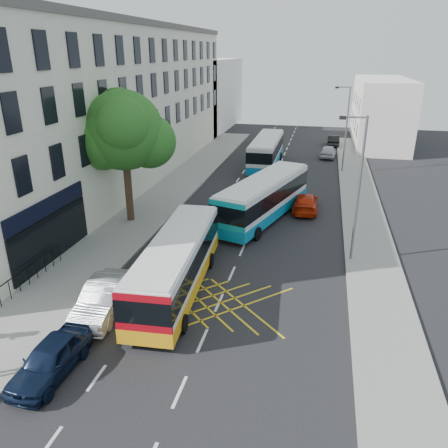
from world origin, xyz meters
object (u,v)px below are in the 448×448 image
Objects in this scene: bus_mid at (264,198)px; distant_car_dark at (333,140)px; distant_car_grey at (265,139)px; lamp_far at (346,125)px; bus_near at (177,264)px; street_tree at (123,131)px; lamp_near at (358,183)px; bus_far at (266,151)px; red_hatchback at (305,202)px; distant_car_silver at (328,151)px; parked_car_silver at (104,298)px; parked_car_blue at (50,359)px.

bus_mid is 28.11m from distant_car_dark.
distant_car_dark is at bearing 6.09° from distant_car_grey.
lamp_far is 1.63× the size of distant_car_grey.
bus_near is at bearing -87.49° from bus_mid.
street_tree is 1.10× the size of lamp_far.
lamp_near is at bearing 28.68° from bus_near.
bus_far is at bearing -84.31° from distant_car_grey.
bus_far is at bearing 109.97° from lamp_near.
bus_far is at bearing -71.00° from red_hatchback.
bus_mid is (-5.70, -14.52, -3.03)m from lamp_far.
distant_car_silver is (6.28, 5.52, -0.89)m from bus_far.
red_hatchback is 18.44m from distant_car_silver.
red_hatchback is (8.21, 15.92, -0.11)m from parked_car_silver.
parked_car_silver is at bearing -71.70° from street_tree.
bus_far is 14.12m from distant_car_dark.
red_hatchback is at bearing 109.87° from lamp_near.
distant_car_grey is at bearing 79.12° from street_tree.
red_hatchback is at bearing -70.13° from bus_far.
street_tree is 27.53m from distant_car_silver.
distant_car_silver is (7.86, -5.51, 0.00)m from distant_car_grey.
parked_car_blue is at bearing -90.11° from bus_mid.
red_hatchback is (11.82, 5.01, -5.64)m from street_tree.
bus_far is at bearing 45.65° from distant_car_silver.
bus_mid is 2.39× the size of parked_car_silver.
lamp_far is at bearing 67.97° from bus_near.
lamp_near is 14.18m from parked_car_silver.
distant_car_grey is at bearing 114.37° from bus_mid.
lamp_far is (14.71, 17.03, -1.68)m from street_tree.
distant_car_dark is at bearing -90.67° from distant_car_silver.
street_tree is 0.80× the size of bus_mid.
lamp_far is 1.79× the size of red_hatchback.
lamp_far reaches higher than parked_car_blue.
parked_car_silver is 0.94× the size of distant_car_grey.
distant_car_grey is at bearing 7.93° from distant_car_dark.
parked_car_silver is (-11.10, -27.95, -3.86)m from lamp_far.
street_tree is 1.92× the size of parked_car_silver.
lamp_far is 2.05× the size of parked_car_blue.
bus_near is 37.21m from distant_car_grey.
street_tree is 0.83× the size of bus_far.
bus_mid is 1.04× the size of bus_far.
distant_car_dark is at bearing 93.04° from lamp_far.
bus_far is at bearing 84.99° from parked_car_blue.
street_tree is 16.53m from parked_car_blue.
lamp_near is 26.66m from distant_car_silver.
lamp_far is 0.75× the size of bus_far.
street_tree is 19.80m from bus_far.
lamp_near is 1.99× the size of distant_car_dark.
distant_car_dark is at bearing 70.78° from parked_car_silver.
bus_near is 26.18m from bus_far.
lamp_near is 1.74× the size of parked_car_silver.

